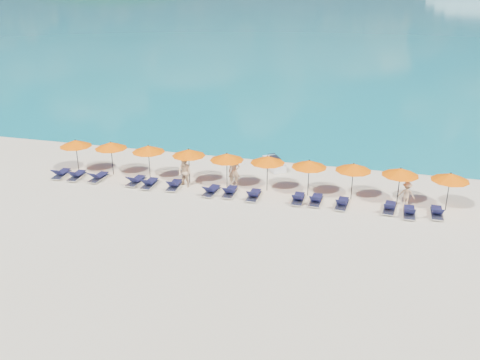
# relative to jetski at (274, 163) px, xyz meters

# --- Properties ---
(ground) EXTENTS (1400.00, 1400.00, 0.00)m
(ground) POSITION_rel_jetski_xyz_m (-0.88, -8.64, -0.35)
(ground) COLOR beige
(headland_main) EXTENTS (374.00, 242.00, 126.50)m
(headland_main) POSITION_rel_jetski_xyz_m (-300.88, 531.36, -38.35)
(headland_main) COLOR black
(headland_main) RESTS_ON ground
(headland_small) EXTENTS (162.00, 126.00, 85.50)m
(headland_small) POSITION_rel_jetski_xyz_m (-150.88, 551.36, -35.35)
(headland_small) COLOR black
(headland_small) RESTS_ON ground
(jetski) EXTENTS (1.99, 2.47, 0.84)m
(jetski) POSITION_rel_jetski_xyz_m (0.00, 0.00, 0.00)
(jetski) COLOR silver
(jetski) RESTS_ON ground
(beachgoer_a) EXTENTS (0.82, 0.66, 1.94)m
(beachgoer_a) POSITION_rel_jetski_xyz_m (-1.76, -3.81, 0.63)
(beachgoer_a) COLOR tan
(beachgoer_a) RESTS_ON ground
(beachgoer_b) EXTENTS (1.04, 0.81, 1.89)m
(beachgoer_b) POSITION_rel_jetski_xyz_m (-4.68, -4.71, 0.60)
(beachgoer_b) COLOR tan
(beachgoer_b) RESTS_ON ground
(beachgoer_c) EXTENTS (0.97, 0.53, 1.45)m
(beachgoer_c) POSITION_rel_jetski_xyz_m (8.53, -4.06, 0.38)
(beachgoer_c) COLOR tan
(beachgoer_c) RESTS_ON ground
(umbrella_0) EXTENTS (2.10, 2.10, 2.28)m
(umbrella_0) POSITION_rel_jetski_xyz_m (-12.46, -4.13, 1.67)
(umbrella_0) COLOR black
(umbrella_0) RESTS_ON ground
(umbrella_1) EXTENTS (2.10, 2.10, 2.28)m
(umbrella_1) POSITION_rel_jetski_xyz_m (-10.01, -3.94, 1.67)
(umbrella_1) COLOR black
(umbrella_1) RESTS_ON ground
(umbrella_2) EXTENTS (2.10, 2.10, 2.28)m
(umbrella_2) POSITION_rel_jetski_xyz_m (-7.37, -3.96, 1.67)
(umbrella_2) COLOR black
(umbrella_2) RESTS_ON ground
(umbrella_3) EXTENTS (2.10, 2.10, 2.28)m
(umbrella_3) POSITION_rel_jetski_xyz_m (-4.64, -3.98, 1.67)
(umbrella_3) COLOR black
(umbrella_3) RESTS_ON ground
(umbrella_4) EXTENTS (2.10, 2.10, 2.28)m
(umbrella_4) POSITION_rel_jetski_xyz_m (-2.12, -4.14, 1.67)
(umbrella_4) COLOR black
(umbrella_4) RESTS_ON ground
(umbrella_5) EXTENTS (2.10, 2.10, 2.28)m
(umbrella_5) POSITION_rel_jetski_xyz_m (0.38, -3.97, 1.67)
(umbrella_5) COLOR black
(umbrella_5) RESTS_ON ground
(umbrella_6) EXTENTS (2.10, 2.10, 2.28)m
(umbrella_6) POSITION_rel_jetski_xyz_m (2.90, -4.07, 1.67)
(umbrella_6) COLOR black
(umbrella_6) RESTS_ON ground
(umbrella_7) EXTENTS (2.10, 2.10, 2.28)m
(umbrella_7) POSITION_rel_jetski_xyz_m (5.44, -3.96, 1.67)
(umbrella_7) COLOR black
(umbrella_7) RESTS_ON ground
(umbrella_8) EXTENTS (2.10, 2.10, 2.28)m
(umbrella_8) POSITION_rel_jetski_xyz_m (8.05, -4.04, 1.67)
(umbrella_8) COLOR black
(umbrella_8) RESTS_ON ground
(umbrella_9) EXTENTS (2.10, 2.10, 2.28)m
(umbrella_9) POSITION_rel_jetski_xyz_m (10.69, -4.14, 1.67)
(umbrella_9) COLOR black
(umbrella_9) RESTS_ON ground
(lounger_0) EXTENTS (0.74, 1.74, 0.66)m
(lounger_0) POSITION_rel_jetski_xyz_m (-13.07, -5.26, -0.11)
(lounger_0) COLOR silver
(lounger_0) RESTS_ON ground
(lounger_1) EXTENTS (0.74, 1.74, 0.66)m
(lounger_1) POSITION_rel_jetski_xyz_m (-11.92, -5.27, -0.11)
(lounger_1) COLOR silver
(lounger_1) RESTS_ON ground
(lounger_2) EXTENTS (0.73, 1.74, 0.66)m
(lounger_2) POSITION_rel_jetski_xyz_m (-10.42, -5.16, -0.11)
(lounger_2) COLOR silver
(lounger_2) RESTS_ON ground
(lounger_3) EXTENTS (0.75, 1.74, 0.66)m
(lounger_3) POSITION_rel_jetski_xyz_m (-7.82, -5.11, -0.11)
(lounger_3) COLOR silver
(lounger_3) RESTS_ON ground
(lounger_4) EXTENTS (0.66, 1.71, 0.66)m
(lounger_4) POSITION_rel_jetski_xyz_m (-6.81, -5.30, -0.11)
(lounger_4) COLOR silver
(lounger_4) RESTS_ON ground
(lounger_5) EXTENTS (0.74, 1.74, 0.66)m
(lounger_5) POSITION_rel_jetski_xyz_m (-5.22, -5.16, -0.11)
(lounger_5) COLOR silver
(lounger_5) RESTS_ON ground
(lounger_6) EXTENTS (0.77, 1.75, 0.66)m
(lounger_6) POSITION_rel_jetski_xyz_m (-2.73, -5.41, -0.11)
(lounger_6) COLOR silver
(lounger_6) RESTS_ON ground
(lounger_7) EXTENTS (0.65, 1.71, 0.66)m
(lounger_7) POSITION_rel_jetski_xyz_m (-1.61, -5.25, -0.11)
(lounger_7) COLOR silver
(lounger_7) RESTS_ON ground
(lounger_8) EXTENTS (0.63, 1.70, 0.66)m
(lounger_8) POSITION_rel_jetski_xyz_m (-0.11, -5.38, -0.11)
(lounger_8) COLOR silver
(lounger_8) RESTS_ON ground
(lounger_9) EXTENTS (0.64, 1.71, 0.66)m
(lounger_9) POSITION_rel_jetski_xyz_m (2.50, -5.20, -0.11)
(lounger_9) COLOR silver
(lounger_9) RESTS_ON ground
(lounger_10) EXTENTS (0.68, 1.72, 0.66)m
(lounger_10) POSITION_rel_jetski_xyz_m (3.53, -5.14, -0.11)
(lounger_10) COLOR silver
(lounger_10) RESTS_ON ground
(lounger_11) EXTENTS (0.74, 1.74, 0.66)m
(lounger_11) POSITION_rel_jetski_xyz_m (5.03, -5.24, -0.11)
(lounger_11) COLOR silver
(lounger_11) RESTS_ON ground
(lounger_12) EXTENTS (0.78, 1.75, 0.66)m
(lounger_12) POSITION_rel_jetski_xyz_m (7.65, -5.12, -0.11)
(lounger_12) COLOR silver
(lounger_12) RESTS_ON ground
(lounger_13) EXTENTS (0.63, 1.70, 0.66)m
(lounger_13) POSITION_rel_jetski_xyz_m (8.70, -5.44, -0.11)
(lounger_13) COLOR silver
(lounger_13) RESTS_ON ground
(lounger_14) EXTENTS (0.62, 1.70, 0.66)m
(lounger_14) POSITION_rel_jetski_xyz_m (10.16, -5.09, -0.11)
(lounger_14) COLOR silver
(lounger_14) RESTS_ON ground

